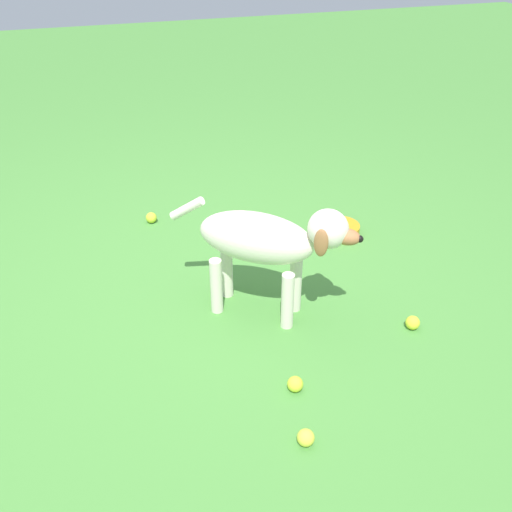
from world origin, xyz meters
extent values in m
plane|color=#478438|center=(0.00, 0.00, 0.00)|extent=(14.00, 14.00, 0.00)
ellipsoid|color=silver|center=(0.21, -0.14, 0.41)|extent=(0.56, 0.48, 0.24)
cylinder|color=silver|center=(0.39, -0.19, 0.14)|extent=(0.06, 0.06, 0.29)
cylinder|color=silver|center=(0.31, -0.29, 0.14)|extent=(0.06, 0.06, 0.29)
cylinder|color=silver|center=(0.11, 0.02, 0.14)|extent=(0.06, 0.06, 0.29)
cylinder|color=silver|center=(0.03, -0.09, 0.14)|extent=(0.06, 0.06, 0.29)
ellipsoid|color=silver|center=(0.47, -0.33, 0.51)|extent=(0.23, 0.23, 0.18)
ellipsoid|color=#9E663D|center=(0.54, -0.37, 0.49)|extent=(0.15, 0.14, 0.07)
sphere|color=black|center=(0.58, -0.40, 0.49)|extent=(0.03, 0.03, 0.03)
ellipsoid|color=#9E663D|center=(0.51, -0.25, 0.49)|extent=(0.07, 0.06, 0.13)
ellipsoid|color=#9E663D|center=(0.42, -0.39, 0.49)|extent=(0.07, 0.06, 0.13)
cylinder|color=silver|center=(-0.06, 0.06, 0.50)|extent=(0.17, 0.14, 0.14)
sphere|color=#C6DC31|center=(-0.15, 0.86, 0.03)|extent=(0.07, 0.07, 0.07)
sphere|color=#D2D73E|center=(0.16, -0.95, 0.03)|extent=(0.07, 0.07, 0.07)
sphere|color=yellow|center=(0.86, -0.48, 0.03)|extent=(0.07, 0.07, 0.07)
sphere|color=#C9DE31|center=(0.21, -0.69, 0.03)|extent=(0.07, 0.07, 0.07)
cylinder|color=orange|center=(0.90, 0.41, 0.03)|extent=(0.22, 0.22, 0.06)
camera|label=1|loc=(-0.41, -2.20, 1.72)|focal=39.74mm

